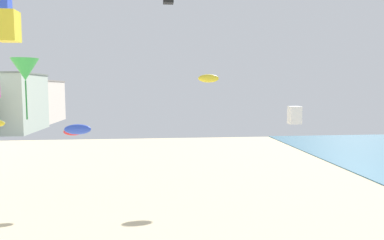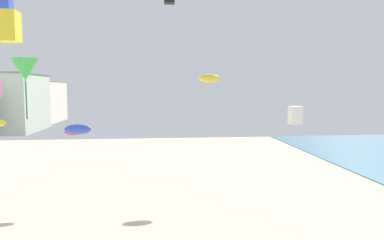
% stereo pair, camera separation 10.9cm
% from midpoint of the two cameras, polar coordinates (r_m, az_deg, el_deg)
% --- Properties ---
extents(boardwalk_hotel_furthest, '(15.71, 18.56, 10.84)m').
position_cam_midpoint_polar(boardwalk_hotel_furthest, '(101.39, -24.80, 2.72)').
color(boardwalk_hotel_furthest, silver).
rests_on(boardwalk_hotel_furthest, ground).
extents(kite_yellow_parafoil, '(2.00, 0.55, 0.78)m').
position_cam_midpoint_polar(kite_yellow_parafoil, '(34.14, 2.90, 6.67)').
color(kite_yellow_parafoil, yellow).
extents(kite_yellow_box, '(1.04, 1.04, 1.64)m').
position_cam_midpoint_polar(kite_yellow_box, '(22.11, -27.22, 13.21)').
color(kite_yellow_box, yellow).
extents(kite_blue_box, '(1.00, 1.00, 1.57)m').
position_cam_midpoint_polar(kite_blue_box, '(32.68, -27.77, 16.59)').
color(kite_blue_box, blue).
extents(kite_white_box, '(0.80, 0.80, 1.26)m').
position_cam_midpoint_polar(kite_white_box, '(26.20, 16.32, 0.74)').
color(kite_white_box, white).
extents(kite_green_delta_2, '(1.18, 1.18, 2.67)m').
position_cam_midpoint_polar(kite_green_delta_2, '(17.27, -25.01, 7.33)').
color(kite_green_delta_2, green).
extents(kite_red_parafoil, '(1.53, 0.43, 0.60)m').
position_cam_midpoint_polar(kite_red_parafoil, '(30.50, -18.29, -1.79)').
color(kite_red_parafoil, red).
extents(kite_blue_parafoil, '(1.37, 0.38, 0.53)m').
position_cam_midpoint_polar(kite_blue_parafoil, '(19.44, -17.67, -1.43)').
color(kite_blue_parafoil, blue).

